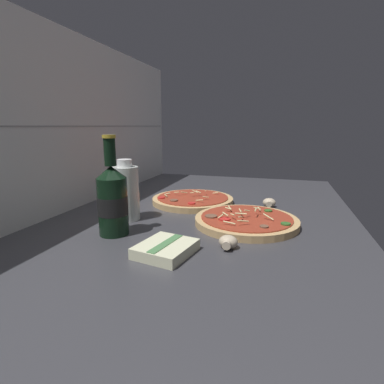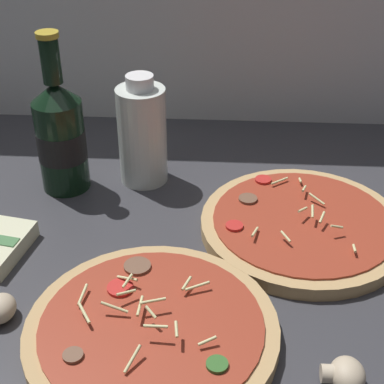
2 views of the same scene
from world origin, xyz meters
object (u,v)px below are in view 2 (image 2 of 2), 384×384
(pizza_near, at_px, (149,330))
(mushroom_right, at_px, (345,374))
(pizza_far, at_px, (302,225))
(beer_bottle, at_px, (61,135))
(oil_bottle, at_px, (142,134))

(pizza_near, distance_m, mushroom_right, 0.22)
(pizza_near, xyz_separation_m, pizza_far, (0.20, 0.22, -0.00))
(pizza_far, height_order, beer_bottle, beer_bottle)
(pizza_far, bearing_deg, mushroom_right, -86.23)
(pizza_near, bearing_deg, oil_bottle, 98.09)
(beer_bottle, bearing_deg, pizza_near, -61.66)
(pizza_near, relative_size, mushroom_right, 6.32)
(beer_bottle, bearing_deg, mushroom_right, -44.11)
(pizza_near, distance_m, pizza_far, 0.29)
(pizza_near, height_order, pizza_far, same)
(beer_bottle, height_order, oil_bottle, beer_bottle)
(oil_bottle, height_order, mushroom_right, oil_bottle)
(pizza_far, xyz_separation_m, beer_bottle, (-0.37, 0.10, 0.08))
(pizza_near, relative_size, pizza_far, 1.00)
(pizza_far, bearing_deg, beer_bottle, 164.29)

